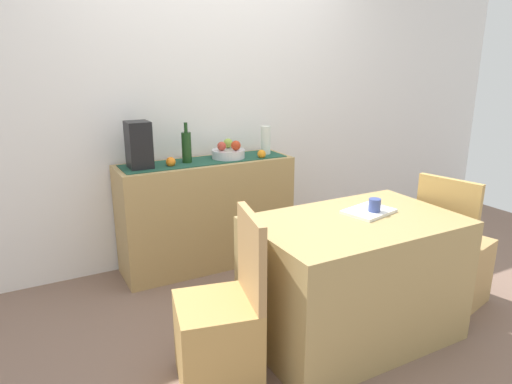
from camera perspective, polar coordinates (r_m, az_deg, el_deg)
ground_plane at (r=3.18m, az=3.97°, el=-14.44°), size 6.40×6.40×0.02m
room_wall_rear at (r=3.79m, az=-5.40°, el=12.23°), size 6.40×0.06×2.70m
sideboard_console at (r=3.67m, az=-6.09°, el=-2.69°), size 1.36×0.42×0.85m
table_runner at (r=3.55m, az=-6.30°, el=3.88°), size 1.28×0.32×0.01m
fruit_bowl at (r=3.62m, az=-3.46°, el=4.76°), size 0.26×0.26×0.07m
apple_right at (r=3.58m, az=-2.52°, el=5.79°), size 0.08×0.08×0.08m
apple_left at (r=3.68m, az=-3.49°, el=6.07°), size 0.08×0.08×0.08m
apple_front at (r=3.57m, az=-4.29°, el=5.70°), size 0.07×0.07×0.07m
wine_bottle at (r=3.48m, az=-8.62°, el=5.54°), size 0.07×0.07×0.31m
coffee_maker at (r=3.37m, az=-14.36°, el=5.66°), size 0.16×0.18×0.34m
ceramic_vase at (r=3.76m, az=1.21°, el=6.43°), size 0.08×0.08×0.23m
orange_loose_end at (r=3.40m, az=-10.55°, el=3.70°), size 0.07×0.07×0.07m
orange_loose_mid at (r=3.62m, az=0.70°, el=4.73°), size 0.07×0.07×0.07m
dining_table at (r=2.80m, az=11.95°, el=-10.49°), size 1.18×0.75×0.74m
open_book at (r=2.78m, az=13.82°, el=-2.35°), size 0.32×0.27×0.02m
coffee_cup at (r=2.75m, az=14.51°, el=-1.77°), size 0.07×0.07×0.09m
chair_near_window at (r=2.44m, az=-4.45°, el=-17.24°), size 0.48×0.48×0.90m
chair_by_corner at (r=3.41m, az=23.07°, el=-8.35°), size 0.48×0.48×0.90m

